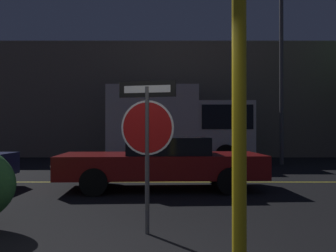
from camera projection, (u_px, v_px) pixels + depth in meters
road_center_stripe at (137, 182)px, 10.06m from camera, size 34.70×0.12×0.01m
stop_sign at (147, 127)px, 5.13m from camera, size 0.79×0.21×2.09m
yellow_pole_right at (239, 115)px, 3.52m from camera, size 0.14×0.14×3.15m
passing_car_2 at (162, 162)px, 8.95m from camera, size 4.93×2.16×1.24m
delivery_truck at (180, 123)px, 15.36m from camera, size 5.76×2.63×3.15m
street_lamp at (281, 47)px, 15.04m from camera, size 0.40×0.40×7.92m
building_backdrop at (152, 102)px, 20.56m from camera, size 22.31×3.77×5.85m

